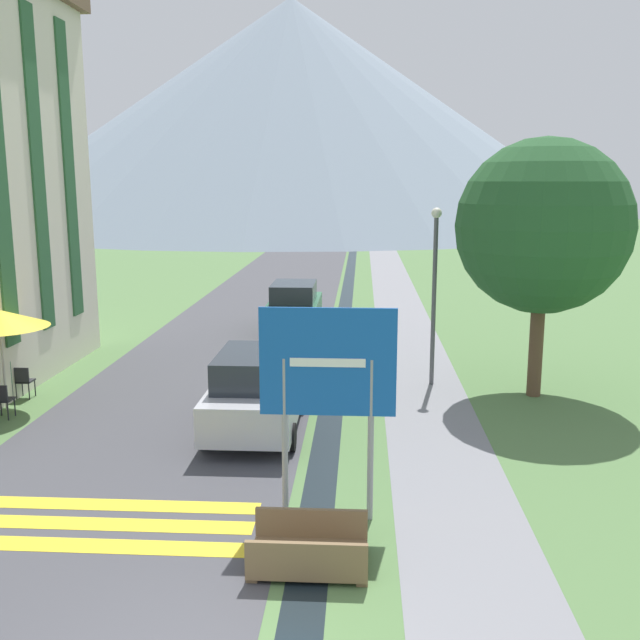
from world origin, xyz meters
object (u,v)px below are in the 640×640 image
object	(u,v)px
parked_car_near	(257,390)
road_sign	(328,379)
parked_car_far	(294,307)
person_seated_near	(5,375)
cafe_chair_middle	(2,398)
tree_by_path	(543,227)
streetlamp	(434,280)
footbridge	(309,552)
cafe_chair_far_left	(23,379)

from	to	relation	value
parked_car_near	road_sign	bearing A→B (deg)	-66.99
parked_car_far	person_seated_near	world-z (taller)	parked_car_far
cafe_chair_middle	parked_car_far	bearing A→B (deg)	76.05
cafe_chair_middle	tree_by_path	size ratio (longest dim) A/B	0.13
streetlamp	tree_by_path	xyz separation A→B (m)	(2.56, -0.92, 1.51)
road_sign	parked_car_far	bearing A→B (deg)	97.47
person_seated_near	streetlamp	bearing A→B (deg)	11.68
footbridge	parked_car_near	world-z (taller)	parked_car_near
cafe_chair_middle	footbridge	bearing A→B (deg)	-23.07
cafe_chair_far_left	tree_by_path	distance (m)	13.76
person_seated_near	footbridge	bearing A→B (deg)	-41.99
road_sign	person_seated_near	world-z (taller)	road_sign
road_sign	cafe_chair_middle	world-z (taller)	road_sign
streetlamp	road_sign	bearing A→B (deg)	-106.95
parked_car_near	tree_by_path	bearing A→B (deg)	23.75
cafe_chair_far_left	tree_by_path	xyz separation A→B (m)	(13.16, 1.09, 3.88)
tree_by_path	cafe_chair_middle	bearing A→B (deg)	-168.32
cafe_chair_middle	cafe_chair_far_left	size ratio (longest dim) A/B	1.00
parked_car_near	person_seated_near	xyz separation A→B (m)	(-6.65, 1.67, -0.22)
road_sign	parked_car_near	distance (m)	4.82
parked_car_far	cafe_chair_far_left	distance (m)	10.83
person_seated_near	tree_by_path	world-z (taller)	tree_by_path
footbridge	cafe_chair_far_left	size ratio (longest dim) A/B	2.00
cafe_chair_far_left	streetlamp	xyz separation A→B (m)	(10.59, 2.00, 2.37)
parked_car_far	streetlamp	distance (m)	8.45
cafe_chair_far_left	tree_by_path	size ratio (longest dim) A/B	0.13
road_sign	streetlamp	bearing A→B (deg)	73.05
parked_car_far	tree_by_path	size ratio (longest dim) A/B	0.64
cafe_chair_middle	person_seated_near	xyz separation A→B (m)	(-0.57, 1.33, 0.18)
streetlamp	person_seated_near	bearing A→B (deg)	-168.32
cafe_chair_middle	tree_by_path	xyz separation A→B (m)	(12.92, 2.67, 3.88)
person_seated_near	streetlamp	world-z (taller)	streetlamp
cafe_chair_far_left	footbridge	bearing A→B (deg)	-28.71
cafe_chair_far_left	person_seated_near	distance (m)	0.46
parked_car_far	streetlamp	bearing A→B (deg)	-57.17
road_sign	parked_car_near	world-z (taller)	road_sign
footbridge	tree_by_path	bearing A→B (deg)	59.14
streetlamp	cafe_chair_far_left	bearing A→B (deg)	-169.29
parked_car_far	cafe_chair_middle	bearing A→B (deg)	-119.33
cafe_chair_middle	person_seated_near	bearing A→B (deg)	128.61
parked_car_far	person_seated_near	xyz separation A→B (m)	(-6.47, -9.17, -0.22)
person_seated_near	road_sign	bearing A→B (deg)	-34.89
road_sign	parked_car_far	size ratio (longest dim) A/B	0.84
cafe_chair_far_left	streetlamp	size ratio (longest dim) A/B	0.18
cafe_chair_far_left	tree_by_path	bearing A→B (deg)	20.14
footbridge	cafe_chair_far_left	distance (m)	11.03
parked_car_near	streetlamp	xyz separation A→B (m)	(4.28, 3.93, 1.97)
parked_car_far	streetlamp	world-z (taller)	streetlamp
cafe_chair_middle	person_seated_near	world-z (taller)	person_seated_near
parked_car_near	parked_car_far	xyz separation A→B (m)	(-0.18, 10.83, -0.00)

